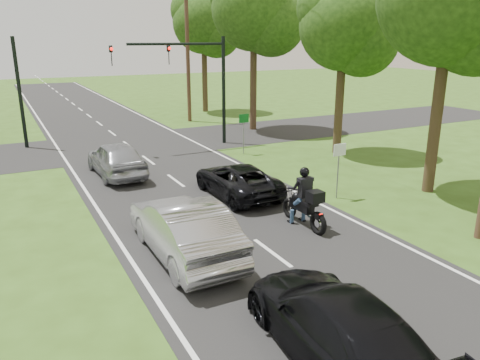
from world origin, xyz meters
The scene contains 17 objects.
ground centered at (0.00, 0.00, 0.00)m, with size 140.00×140.00×0.00m, color #304B15.
road centered at (0.00, 10.00, 0.01)m, with size 8.00×100.00×0.01m, color black.
cross_road centered at (0.00, 16.00, 0.01)m, with size 60.00×7.00×0.01m, color black.
motorcycle_rider centered at (1.96, 1.23, 0.79)m, with size 0.66×2.32×2.00m.
dark_suv centered at (1.47, 5.05, 0.63)m, with size 2.06×4.48×1.24m, color black.
silver_sedan centered at (-2.27, 1.01, 0.83)m, with size 1.74×4.99×1.64m, color #AAA9AE.
silver_suv centered at (-2.03, 9.97, 0.78)m, with size 1.82×4.53×1.54m, color #9C9EA4.
dark_car_behind centered at (-1.32, -4.45, 0.73)m, with size 2.00×4.92×1.43m, color black.
traffic_signal centered at (3.34, 14.00, 4.14)m, with size 6.38×0.44×6.00m.
signal_pole_far centered at (-5.20, 18.00, 3.00)m, with size 0.20×0.20×6.00m, color black.
utility_pole_far centered at (6.20, 22.00, 5.08)m, with size 1.60×0.28×10.00m.
sign_white centered at (4.70, 2.98, 1.60)m, with size 0.55×0.07×2.12m.
sign_green centered at (4.90, 10.98, 1.60)m, with size 0.55×0.07×2.12m.
tree_row_b centered at (8.79, 1.76, 7.13)m, with size 5.60×5.43×10.06m.
tree_row_c centered at (9.75, 8.80, 6.23)m, with size 4.80×4.65×8.76m.
tree_row_d centered at (9.10, 16.76, 7.43)m, with size 5.76×5.58×10.45m.
tree_row_e centered at (9.48, 25.78, 6.83)m, with size 5.28×5.12×9.61m.
Camera 1 is at (-6.42, -10.36, 5.85)m, focal length 35.00 mm.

